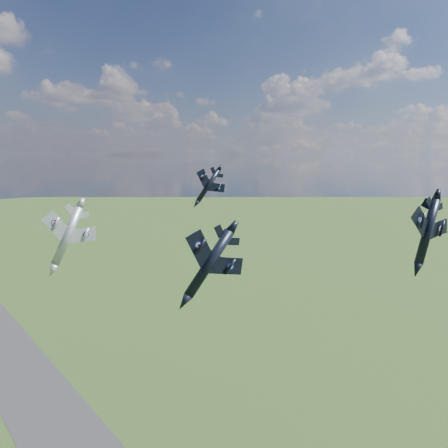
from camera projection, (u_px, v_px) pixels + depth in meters
jet_lead_navy at (209, 263)px, 69.03m from camera, size 15.90×19.28×9.82m
jet_right_navy at (427, 232)px, 71.86m from camera, size 13.12×16.43×6.39m
jet_high_navy at (208, 186)px, 108.20m from camera, size 12.57×14.88×7.39m
jet_left_silver at (67, 236)px, 75.86m from camera, size 11.50×15.23×7.42m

